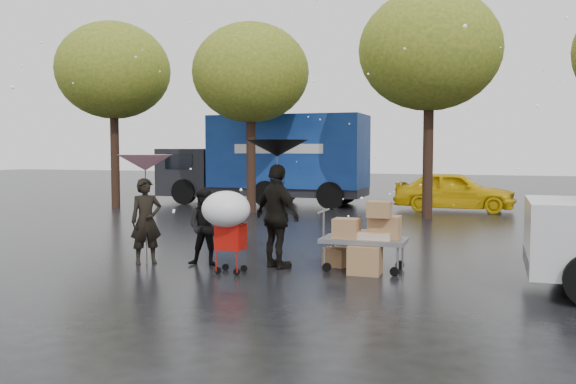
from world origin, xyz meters
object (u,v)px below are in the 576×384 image
(person_pink, at_px, (146,221))
(shopping_cart, at_px, (227,214))
(vendor_cart, at_px, (368,231))
(blue_truck, at_px, (269,160))
(person_black, at_px, (277,216))
(yellow_taxi, at_px, (454,191))

(person_pink, height_order, shopping_cart, person_pink)
(person_pink, xyz_separation_m, vendor_cart, (4.15, 0.65, -0.09))
(shopping_cart, distance_m, blue_truck, 13.77)
(shopping_cart, bearing_deg, vendor_cart, 26.22)
(person_black, height_order, vendor_cart, person_black)
(person_pink, distance_m, blue_truck, 12.88)
(blue_truck, bearing_deg, vendor_cart, -61.97)
(shopping_cart, bearing_deg, yellow_taxi, 76.52)
(blue_truck, bearing_deg, person_black, -68.81)
(shopping_cart, distance_m, yellow_taxi, 13.05)
(person_pink, relative_size, person_black, 0.85)
(person_pink, bearing_deg, person_black, -35.03)
(vendor_cart, bearing_deg, blue_truck, 118.03)
(vendor_cart, height_order, blue_truck, blue_truck)
(person_black, distance_m, vendor_cart, 1.67)
(shopping_cart, relative_size, blue_truck, 0.18)
(vendor_cart, relative_size, blue_truck, 0.18)
(vendor_cart, relative_size, yellow_taxi, 0.37)
(shopping_cart, bearing_deg, person_pink, 166.27)
(person_pink, height_order, yellow_taxi, person_pink)
(person_pink, distance_m, person_black, 2.55)
(yellow_taxi, bearing_deg, person_black, 169.95)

